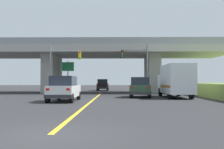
% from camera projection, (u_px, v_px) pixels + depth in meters
% --- Properties ---
extents(ground, '(160.00, 160.00, 0.00)m').
position_uv_depth(ground, '(102.00, 93.00, 36.21)').
color(ground, '#2B2B2D').
extents(overpass_bridge, '(34.95, 9.72, 7.16)m').
position_uv_depth(overpass_bridge, '(102.00, 57.00, 36.35)').
color(overpass_bridge, '#A8A59E').
rests_on(overpass_bridge, ground).
extents(lane_divider_stripe, '(0.20, 25.85, 0.01)m').
position_uv_depth(lane_divider_stripe, '(92.00, 101.00, 20.42)').
color(lane_divider_stripe, yellow).
rests_on(lane_divider_stripe, ground).
extents(suv_lead, '(2.02, 4.81, 2.02)m').
position_uv_depth(suv_lead, '(64.00, 89.00, 20.32)').
color(suv_lead, silver).
rests_on(suv_lead, ground).
extents(suv_crossing, '(2.46, 4.58, 2.02)m').
position_uv_depth(suv_crossing, '(140.00, 87.00, 25.53)').
color(suv_crossing, '#2D4C33').
rests_on(suv_crossing, ground).
extents(box_truck, '(2.33, 6.98, 3.20)m').
position_uv_depth(box_truck, '(175.00, 81.00, 24.94)').
color(box_truck, silver).
rests_on(box_truck, ground).
extents(sedan_oncoming, '(2.00, 4.64, 2.02)m').
position_uv_depth(sedan_oncoming, '(103.00, 85.00, 44.99)').
color(sedan_oncoming, black).
rests_on(sedan_oncoming, ground).
extents(traffic_signal_nearside, '(3.21, 0.36, 5.95)m').
position_uv_depth(traffic_signal_nearside, '(139.00, 63.00, 29.88)').
color(traffic_signal_nearside, '#56595E').
rests_on(traffic_signal_nearside, ground).
extents(traffic_signal_farside, '(3.68, 0.36, 5.70)m').
position_uv_depth(traffic_signal_farside, '(61.00, 63.00, 29.69)').
color(traffic_signal_farside, slate).
rests_on(traffic_signal_farside, ground).
extents(highway_sign, '(1.70, 0.17, 4.43)m').
position_uv_depth(highway_sign, '(68.00, 69.00, 34.60)').
color(highway_sign, slate).
rests_on(highway_sign, ground).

